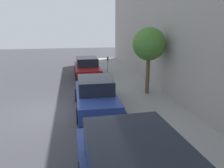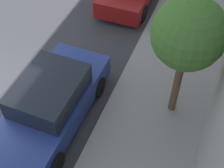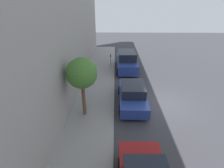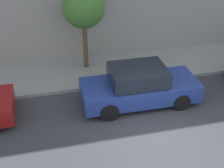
{
  "view_description": "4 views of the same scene",
  "coord_description": "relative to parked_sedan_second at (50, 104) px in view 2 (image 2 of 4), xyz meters",
  "views": [
    {
      "loc": [
        1.18,
        -9.88,
        3.96
      ],
      "look_at": [
        3.18,
        0.88,
        1.0
      ],
      "focal_mm": 35.0,
      "sensor_mm": 36.0,
      "label": 1
    },
    {
      "loc": [
        5.77,
        -4.33,
        7.59
      ],
      "look_at": [
        3.64,
        1.12,
        1.0
      ],
      "focal_mm": 50.0,
      "sensor_mm": 36.0,
      "label": 2
    },
    {
      "loc": [
        3.46,
        10.78,
        6.75
      ],
      "look_at": [
        3.68,
        -1.07,
        1.0
      ],
      "focal_mm": 28.0,
      "sensor_mm": 36.0,
      "label": 3
    },
    {
      "loc": [
        -7.46,
        3.42,
        7.04
      ],
      "look_at": [
        2.18,
        1.12,
        1.0
      ],
      "focal_mm": 50.0,
      "sensor_mm": 36.0,
      "label": 4
    }
  ],
  "objects": [
    {
      "name": "sidewalk",
      "position": [
        2.72,
        -0.04,
        -0.65
      ],
      "size": [
        2.87,
        32.0,
        0.15
      ],
      "color": "gray",
      "rests_on": "ground_plane"
    },
    {
      "name": "parked_sedan_second",
      "position": [
        0.0,
        0.0,
        0.0
      ],
      "size": [
        1.92,
        4.52,
        1.54
      ],
      "color": "navy",
      "rests_on": "ground_plane"
    },
    {
      "name": "street_tree",
      "position": [
        3.15,
        1.56,
        2.21
      ],
      "size": [
        1.8,
        1.8,
        3.72
      ],
      "color": "brown",
      "rests_on": "sidewalk"
    }
  ]
}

